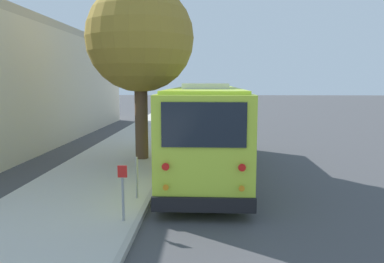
{
  "coord_description": "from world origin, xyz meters",
  "views": [
    {
      "loc": [
        -13.32,
        0.12,
        3.38
      ],
      "look_at": [
        2.2,
        0.74,
        1.3
      ],
      "focal_mm": 35.0,
      "sensor_mm": 36.0,
      "label": 1
    }
  ],
  "objects_px": {
    "shuttle_bus": "(206,125)",
    "parked_sedan_gray": "(197,120)",
    "street_tree": "(140,31)",
    "parked_sedan_white": "(203,113)",
    "sign_post_far": "(137,178)",
    "sign_post_near": "(123,192)"
  },
  "relations": [
    {
      "from": "shuttle_bus",
      "to": "parked_sedan_gray",
      "type": "relative_size",
      "value": 2.34
    },
    {
      "from": "shuttle_bus",
      "to": "street_tree",
      "type": "height_order",
      "value": "street_tree"
    },
    {
      "from": "parked_sedan_white",
      "to": "street_tree",
      "type": "xyz_separation_m",
      "value": [
        -18.14,
        2.37,
        4.83
      ]
    },
    {
      "from": "parked_sedan_gray",
      "to": "sign_post_far",
      "type": "distance_m",
      "value": 16.87
    },
    {
      "from": "parked_sedan_gray",
      "to": "parked_sedan_white",
      "type": "relative_size",
      "value": 0.98
    },
    {
      "from": "sign_post_near",
      "to": "sign_post_far",
      "type": "height_order",
      "value": "sign_post_near"
    },
    {
      "from": "parked_sedan_white",
      "to": "sign_post_near",
      "type": "distance_m",
      "value": 25.49
    },
    {
      "from": "sign_post_near",
      "to": "sign_post_far",
      "type": "xyz_separation_m",
      "value": [
        1.72,
        0.0,
        -0.1
      ]
    },
    {
      "from": "parked_sedan_gray",
      "to": "sign_post_near",
      "type": "xyz_separation_m",
      "value": [
        -18.55,
        1.26,
        0.22
      ]
    },
    {
      "from": "street_tree",
      "to": "sign_post_near",
      "type": "height_order",
      "value": "street_tree"
    },
    {
      "from": "street_tree",
      "to": "shuttle_bus",
      "type": "bearing_deg",
      "value": -122.15
    },
    {
      "from": "parked_sedan_gray",
      "to": "sign_post_far",
      "type": "relative_size",
      "value": 3.96
    },
    {
      "from": "shuttle_bus",
      "to": "parked_sedan_white",
      "type": "distance_m",
      "value": 19.89
    },
    {
      "from": "shuttle_bus",
      "to": "sign_post_near",
      "type": "relative_size",
      "value": 8.18
    },
    {
      "from": "parked_sedan_gray",
      "to": "parked_sedan_white",
      "type": "bearing_deg",
      "value": -7.04
    },
    {
      "from": "parked_sedan_white",
      "to": "street_tree",
      "type": "height_order",
      "value": "street_tree"
    },
    {
      "from": "parked_sedan_gray",
      "to": "street_tree",
      "type": "bearing_deg",
      "value": 165.12
    },
    {
      "from": "sign_post_far",
      "to": "shuttle_bus",
      "type": "bearing_deg",
      "value": -26.42
    },
    {
      "from": "sign_post_near",
      "to": "parked_sedan_white",
      "type": "bearing_deg",
      "value": -3.52
    },
    {
      "from": "parked_sedan_white",
      "to": "sign_post_near",
      "type": "relative_size",
      "value": 3.56
    },
    {
      "from": "shuttle_bus",
      "to": "sign_post_far",
      "type": "distance_m",
      "value": 4.44
    },
    {
      "from": "street_tree",
      "to": "sign_post_far",
      "type": "xyz_separation_m",
      "value": [
        -5.57,
        -0.81,
        -4.68
      ]
    }
  ]
}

